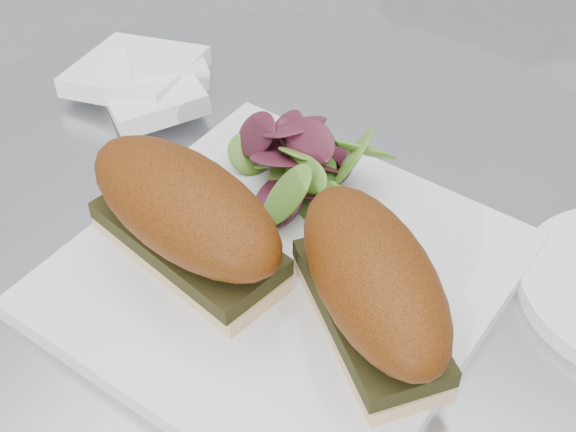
% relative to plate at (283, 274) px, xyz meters
% --- Properties ---
extents(table, '(0.70, 0.70, 0.73)m').
position_rel_plate_xyz_m(table, '(-0.03, 0.01, -0.25)').
color(table, '#A9ABB0').
rests_on(table, ground).
extents(plate, '(0.28, 0.28, 0.02)m').
position_rel_plate_xyz_m(plate, '(0.00, 0.00, 0.00)').
color(plate, white).
rests_on(plate, table).
extents(sandwich_left, '(0.18, 0.10, 0.08)m').
position_rel_plate_xyz_m(sandwich_left, '(-0.06, -0.03, 0.05)').
color(sandwich_left, '#D4BA84').
rests_on(sandwich_left, plate).
extents(sandwich_right, '(0.17, 0.15, 0.08)m').
position_rel_plate_xyz_m(sandwich_right, '(0.08, -0.01, 0.05)').
color(sandwich_right, '#D4BA84').
rests_on(sandwich_right, plate).
extents(salad, '(0.10, 0.10, 0.05)m').
position_rel_plate_xyz_m(salad, '(-0.04, 0.08, 0.03)').
color(salad, '#619932').
rests_on(salad, plate).
extents(napkin, '(0.15, 0.15, 0.02)m').
position_rel_plate_xyz_m(napkin, '(-0.23, 0.11, 0.00)').
color(napkin, white).
rests_on(napkin, table).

